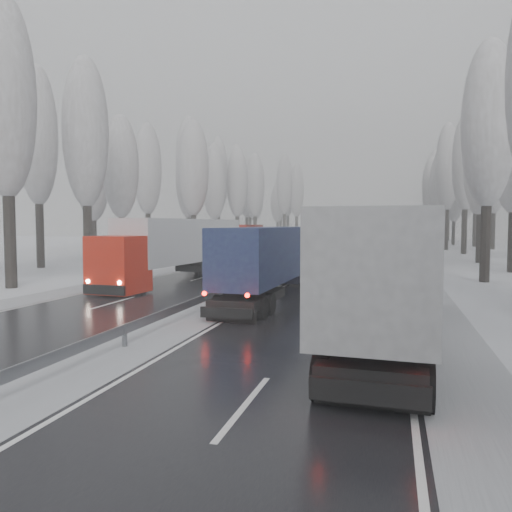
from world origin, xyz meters
The scene contains 52 objects.
ground centered at (0.00, 0.00, 0.00)m, with size 260.00×260.00×0.00m, color silver.
carriageway_right centered at (5.25, 30.00, 0.01)m, with size 7.50×200.00×0.03m, color black.
carriageway_left centered at (-5.25, 30.00, 0.01)m, with size 7.50×200.00×0.03m, color black.
median_slush centered at (0.00, 30.00, 0.02)m, with size 3.00×200.00×0.04m, color #A6A9AE.
shoulder_right centered at (10.20, 30.00, 0.02)m, with size 2.40×200.00×0.04m, color #A6A9AE.
shoulder_left centered at (-10.20, 30.00, 0.02)m, with size 2.40×200.00×0.04m, color #A6A9AE.
median_guardrail centered at (0.00, 29.99, 0.60)m, with size 0.12×200.00×0.76m.
tree_18 centered at (14.51, 27.03, 10.70)m, with size 3.60×3.60×16.58m.
tree_22 centered at (17.02, 45.60, 10.24)m, with size 3.60×3.60×15.86m.
tree_24 centered at (17.90, 51.02, 13.19)m, with size 3.60×3.60×20.49m.
tree_26 centered at (17.56, 61.27, 12.10)m, with size 3.60×3.60×18.78m.
tree_28 centered at (16.34, 71.95, 12.64)m, with size 3.60×3.60×19.62m.
tree_29 centered at (23.71, 75.95, 11.67)m, with size 3.60×3.60×18.11m.
tree_30 centered at (16.56, 81.70, 11.52)m, with size 3.60×3.60×17.86m.
tree_31 centered at (22.48, 85.70, 11.97)m, with size 3.60×3.60×18.58m.
tree_32 centered at (16.63, 89.21, 11.18)m, with size 3.60×3.60×17.33m.
tree_33 centered at (19.77, 93.21, 9.26)m, with size 3.60×3.60×14.33m.
tree_34 centered at (15.73, 96.32, 11.37)m, with size 3.60×3.60×17.63m.
tree_35 centered at (24.94, 100.32, 11.77)m, with size 3.60×3.60×18.25m.
tree_36 centered at (17.04, 106.16, 13.02)m, with size 3.60×3.60×20.23m.
tree_37 centered at (24.02, 110.16, 10.56)m, with size 3.60×3.60×16.37m.
tree_38 centered at (18.73, 116.73, 11.59)m, with size 3.60×3.60×17.97m.
tree_39 centered at (21.55, 120.73, 10.45)m, with size 3.60×3.60×16.19m.
tree_56 centered at (-14.71, 15.70, 11.68)m, with size 3.60×3.60×18.12m.
tree_58 centered at (-15.13, 24.57, 11.10)m, with size 3.60×3.60×17.21m.
tree_59 centered at (-22.80, 28.57, 11.87)m, with size 3.60×3.60×18.41m.
tree_60 centered at (-17.75, 34.20, 9.59)m, with size 3.60×3.60×14.84m.
tree_61 centered at (-23.52, 38.20, 9.02)m, with size 3.60×3.60×13.95m.
tree_62 centered at (-13.94, 43.73, 10.36)m, with size 3.60×3.60×16.04m.
tree_63 centered at (-21.85, 47.73, 10.89)m, with size 3.60×3.60×16.88m.
tree_64 centered at (-18.26, 52.71, 9.96)m, with size 3.60×3.60×15.42m.
tree_65 centered at (-20.05, 56.71, 12.55)m, with size 3.60×3.60×19.48m.
tree_66 centered at (-18.16, 62.35, 9.84)m, with size 3.60×3.60×15.23m.
tree_67 centered at (-19.54, 66.35, 11.03)m, with size 3.60×3.60×17.09m.
tree_68 centered at (-16.58, 69.11, 10.75)m, with size 3.60×3.60×16.65m.
tree_69 centered at (-21.42, 73.11, 12.46)m, with size 3.60×3.60×19.35m.
tree_70 centered at (-16.33, 79.19, 11.03)m, with size 3.60×3.60×17.09m.
tree_71 centered at (-21.09, 83.19, 12.63)m, with size 3.60×3.60×19.61m.
tree_72 centered at (-18.93, 88.54, 9.76)m, with size 3.60×3.60×15.11m.
tree_73 centered at (-21.82, 92.54, 11.11)m, with size 3.60×3.60×17.22m.
tree_74 centered at (-15.07, 99.33, 12.67)m, with size 3.60×3.60×19.68m.
tree_75 centered at (-24.20, 103.33, 11.99)m, with size 3.60×3.60×18.60m.
tree_76 centered at (-14.05, 108.72, 11.95)m, with size 3.60×3.60×18.55m.
tree_77 centered at (-19.66, 112.72, 9.26)m, with size 3.60×3.60×14.32m.
tree_78 centered at (-17.56, 115.31, 12.59)m, with size 3.60×3.60×19.55m.
tree_79 centered at (-20.33, 119.31, 11.01)m, with size 3.60×3.60×17.07m.
truck_grey_tarp centered at (8.20, 7.55, 2.54)m, with size 3.33×17.04×4.35m.
truck_blue_box centered at (2.30, 15.76, 2.24)m, with size 2.79×15.04×3.84m.
truck_cream_box centered at (8.20, 43.02, 2.54)m, with size 3.46×17.08×4.35m.
box_truck_distant centered at (3.73, 76.01, 1.40)m, with size 3.15×7.60×2.76m.
truck_red_white centered at (-5.93, 21.29, 2.54)m, with size 4.04×17.11×4.35m.
truck_red_red centered at (-6.88, 40.06, 2.30)m, with size 4.31×15.49×3.94m.
Camera 1 is at (8.30, -10.24, 4.00)m, focal length 35.00 mm.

